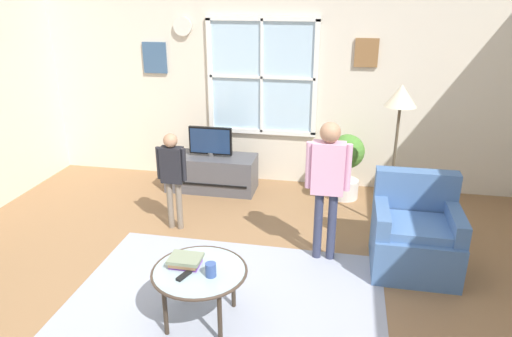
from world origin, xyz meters
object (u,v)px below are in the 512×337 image
at_px(armchair, 415,235).
at_px(person_black_shirt, 172,170).
at_px(floor_lamp, 400,110).
at_px(tv_stand, 212,173).
at_px(book_stack, 186,261).
at_px(potted_plant_by_window, 347,161).
at_px(person_pink_shirt, 328,176).
at_px(coffee_table, 200,274).
at_px(cup, 211,270).
at_px(remote_near_books, 184,276).
at_px(television, 210,141).

bearing_deg(armchair, person_black_shirt, 173.08).
relative_size(armchair, person_black_shirt, 0.80).
relative_size(person_black_shirt, floor_lamp, 0.68).
height_order(tv_stand, person_black_shirt, person_black_shirt).
relative_size(book_stack, potted_plant_by_window, 0.30).
bearing_deg(potted_plant_by_window, person_black_shirt, -146.88).
distance_m(tv_stand, person_pink_shirt, 2.18).
bearing_deg(person_pink_shirt, coffee_table, -128.67).
height_order(person_black_shirt, potted_plant_by_window, person_black_shirt).
xyz_separation_m(cup, remote_near_books, (-0.19, -0.05, -0.04)).
xyz_separation_m(book_stack, person_pink_shirt, (1.02, 1.06, 0.36)).
bearing_deg(armchair, remote_near_books, -145.74).
relative_size(coffee_table, person_pink_shirt, 0.54).
bearing_deg(cup, book_stack, 155.96).
xyz_separation_m(coffee_table, remote_near_books, (-0.09, -0.10, 0.04)).
bearing_deg(coffee_table, floor_lamp, 50.66).
relative_size(tv_stand, coffee_table, 1.55).
bearing_deg(floor_lamp, cup, -126.57).
bearing_deg(coffee_table, potted_plant_by_window, 67.62).
bearing_deg(tv_stand, book_stack, -78.28).
bearing_deg(book_stack, potted_plant_by_window, 64.88).
xyz_separation_m(cup, person_black_shirt, (-0.84, 1.48, 0.17)).
bearing_deg(person_pink_shirt, book_stack, -133.70).
bearing_deg(coffee_table, remote_near_books, -129.72).
xyz_separation_m(tv_stand, cup, (0.75, -2.59, 0.28)).
relative_size(tv_stand, potted_plant_by_window, 1.40).
xyz_separation_m(coffee_table, floor_lamp, (1.55, 1.89, 0.89)).
distance_m(armchair, book_stack, 2.14).
relative_size(armchair, floor_lamp, 0.55).
bearing_deg(television, tv_stand, 90.00).
bearing_deg(television, potted_plant_by_window, 2.37).
distance_m(cup, person_pink_shirt, 1.45).
distance_m(armchair, potted_plant_by_window, 1.62).
relative_size(book_stack, floor_lamp, 0.16).
xyz_separation_m(armchair, coffee_table, (-1.72, -1.13, 0.10)).
bearing_deg(person_black_shirt, person_pink_shirt, -10.75).
bearing_deg(person_pink_shirt, potted_plant_by_window, 83.14).
height_order(book_stack, person_pink_shirt, person_pink_shirt).
xyz_separation_m(book_stack, person_black_shirt, (-0.61, 1.37, 0.18)).
relative_size(armchair, book_stack, 3.49).
bearing_deg(book_stack, person_black_shirt, 113.90).
distance_m(book_stack, potted_plant_by_window, 2.82).
height_order(tv_stand, armchair, armchair).
bearing_deg(potted_plant_by_window, book_stack, -115.12).
bearing_deg(remote_near_books, tv_stand, 101.85).
bearing_deg(person_pink_shirt, armchair, 0.77).
distance_m(potted_plant_by_window, floor_lamp, 1.20).
distance_m(coffee_table, cup, 0.15).
bearing_deg(potted_plant_by_window, person_pink_shirt, -96.86).
distance_m(person_pink_shirt, potted_plant_by_window, 1.54).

